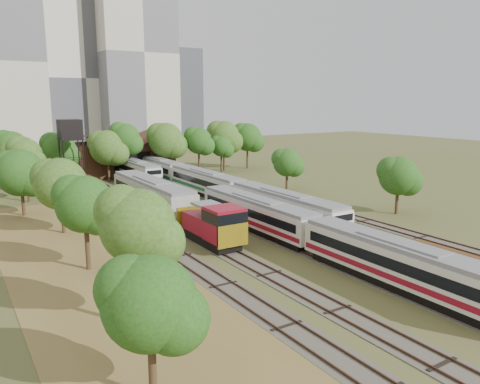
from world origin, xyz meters
TOP-DOWN VIEW (x-y plane):
  - ground at (0.00, 0.00)m, footprint 240.00×240.00m
  - dry_grass_patch at (-18.00, 8.00)m, footprint 14.00×60.00m
  - tracks at (-0.67, 25.00)m, footprint 24.60×80.00m
  - railcar_red_set at (-2.00, 4.89)m, footprint 2.69×34.58m
  - railcar_green_set at (2.00, 31.69)m, footprint 2.73×52.07m
  - railcar_rear at (-2.00, 48.46)m, footprint 2.71×16.08m
  - shunter_locomotive at (-8.00, 11.42)m, footprint 2.97×8.10m
  - old_grey_coach at (-8.00, 26.37)m, footprint 3.14×18.00m
  - water_tower at (-13.12, 42.37)m, footprint 2.98×2.98m
  - rail_pile_near at (8.00, -2.89)m, footprint 0.68×10.19m
  - rail_pile_far at (8.20, 17.48)m, footprint 0.54×8.60m
  - maintenance_shed at (-1.00, 57.98)m, footprint 16.45×11.55m
  - tree_band_left at (-19.67, 24.32)m, footprint 7.42×60.80m
  - tree_band_far at (1.24, 49.93)m, footprint 45.52×8.94m
  - tree_band_right at (14.75, 26.59)m, footprint 5.81×42.15m
  - tower_centre at (2.00, 100.00)m, footprint 20.00×18.00m
  - tower_right at (14.00, 92.00)m, footprint 18.00×16.00m
  - tower_far_right at (34.00, 110.00)m, footprint 12.00×12.00m

SIDE VIEW (x-z plane):
  - ground at x=0.00m, z-range 0.00..0.00m
  - dry_grass_patch at x=-18.00m, z-range 0.00..0.04m
  - tracks at x=-0.67m, z-range -0.05..0.14m
  - rail_pile_far at x=8.20m, z-range 0.00..0.28m
  - rail_pile_near at x=8.00m, z-range 0.00..0.34m
  - railcar_red_set at x=-2.00m, z-range 0.10..3.41m
  - railcar_rear at x=-2.00m, z-range 0.10..3.44m
  - railcar_green_set at x=2.00m, z-range 0.10..3.46m
  - shunter_locomotive at x=-8.00m, z-range -0.05..3.84m
  - old_grey_coach at x=-8.00m, z-range 0.18..4.06m
  - maintenance_shed at x=-1.00m, z-range -0.87..6.70m
  - tree_band_right at x=14.75m, z-range 1.04..7.69m
  - tree_band_left at x=-19.67m, z-range 1.05..9.62m
  - tree_band_far at x=1.24m, z-range 1.30..10.50m
  - water_tower at x=-13.12m, z-range 3.54..13.87m
  - tower_far_right at x=34.00m, z-range 0.00..28.00m
  - tower_centre at x=2.00m, z-range 0.00..36.00m
  - tower_right at x=14.00m, z-range 0.00..48.00m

